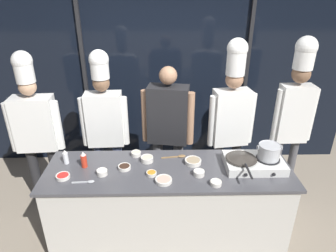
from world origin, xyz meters
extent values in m
plane|color=gray|center=(0.00, 0.00, 0.00)|extent=(24.00, 24.00, 0.00)
cube|color=black|center=(0.00, 1.74, 1.35)|extent=(5.41, 0.04, 2.70)
cube|color=#232326|center=(-1.15, 1.69, 1.35)|extent=(0.05, 0.05, 2.70)
cube|color=#232326|center=(1.15, 1.69, 1.35)|extent=(0.05, 0.05, 2.70)
cube|color=beige|center=(0.00, 0.00, 0.44)|extent=(2.35, 0.70, 0.88)
cube|color=#47474C|center=(0.00, 0.00, 0.89)|extent=(2.42, 0.74, 0.03)
cube|color=silver|center=(0.85, 0.03, 0.95)|extent=(0.57, 0.37, 0.09)
cylinder|color=black|center=(0.71, 0.03, 1.00)|extent=(0.23, 0.23, 0.01)
cylinder|color=black|center=(0.71, -0.17, 0.95)|extent=(0.03, 0.01, 0.03)
cylinder|color=black|center=(0.98, 0.03, 1.00)|extent=(0.23, 0.23, 0.01)
cylinder|color=black|center=(0.98, -0.17, 0.95)|extent=(0.03, 0.01, 0.03)
cylinder|color=#38332D|center=(0.71, 0.03, 1.01)|extent=(0.29, 0.29, 0.01)
cone|color=#38332D|center=(0.71, 0.03, 1.03)|extent=(0.31, 0.31, 0.04)
cylinder|color=black|center=(0.71, -0.23, 1.03)|extent=(0.02, 0.23, 0.02)
cylinder|color=#B7BABF|center=(0.98, 0.03, 1.08)|extent=(0.21, 0.21, 0.14)
torus|color=#B7BABF|center=(0.98, 0.03, 1.15)|extent=(0.21, 0.21, 0.01)
torus|color=#B7BABF|center=(0.86, 0.03, 1.12)|extent=(0.01, 0.05, 0.05)
torus|color=#B7BABF|center=(1.09, 0.03, 1.12)|extent=(0.01, 0.05, 0.05)
cylinder|color=red|center=(-0.83, 0.06, 0.97)|extent=(0.06, 0.06, 0.13)
cone|color=white|center=(-0.83, 0.06, 1.06)|extent=(0.05, 0.05, 0.04)
cylinder|color=white|center=(-1.03, 0.13, 0.97)|extent=(0.05, 0.05, 0.12)
cone|color=white|center=(-1.03, 0.13, 1.04)|extent=(0.04, 0.04, 0.03)
cylinder|color=silver|center=(0.29, -0.11, 0.93)|extent=(0.10, 0.10, 0.05)
torus|color=silver|center=(0.29, -0.11, 0.95)|extent=(0.11, 0.11, 0.01)
cylinder|color=silver|center=(0.29, -0.11, 0.94)|extent=(0.09, 0.09, 0.03)
cylinder|color=silver|center=(-0.99, -0.12, 0.92)|extent=(0.13, 0.13, 0.03)
torus|color=silver|center=(-0.99, -0.12, 0.94)|extent=(0.13, 0.13, 0.01)
cylinder|color=red|center=(-0.99, -0.12, 0.93)|extent=(0.11, 0.11, 0.02)
cylinder|color=silver|center=(-0.63, -0.08, 0.93)|extent=(0.10, 0.10, 0.05)
torus|color=silver|center=(-0.63, -0.08, 0.95)|extent=(0.10, 0.10, 0.01)
cylinder|color=white|center=(-0.63, -0.08, 0.94)|extent=(0.08, 0.08, 0.03)
cylinder|color=silver|center=(-0.43, 0.02, 0.92)|extent=(0.12, 0.12, 0.03)
torus|color=silver|center=(-0.43, 0.02, 0.94)|extent=(0.13, 0.13, 0.01)
cylinder|color=#382319|center=(-0.43, 0.02, 0.93)|extent=(0.10, 0.10, 0.02)
cylinder|color=silver|center=(0.42, -0.26, 0.92)|extent=(0.10, 0.10, 0.04)
torus|color=silver|center=(0.42, -0.26, 0.94)|extent=(0.11, 0.11, 0.01)
cylinder|color=silver|center=(0.42, -0.26, 0.94)|extent=(0.08, 0.08, 0.02)
cylinder|color=silver|center=(-0.22, 0.15, 0.93)|extent=(0.13, 0.13, 0.05)
torus|color=silver|center=(-0.22, 0.15, 0.95)|extent=(0.13, 0.13, 0.01)
cylinder|color=beige|center=(-0.22, 0.15, 0.94)|extent=(0.10, 0.10, 0.03)
cylinder|color=silver|center=(-0.16, -0.09, 0.92)|extent=(0.10, 0.10, 0.03)
torus|color=silver|center=(-0.16, -0.09, 0.94)|extent=(0.10, 0.10, 0.01)
cylinder|color=orange|center=(-0.16, -0.09, 0.93)|extent=(0.08, 0.08, 0.02)
cylinder|color=silver|center=(-0.05, -0.21, 0.92)|extent=(0.15, 0.15, 0.03)
torus|color=silver|center=(-0.05, -0.21, 0.94)|extent=(0.16, 0.16, 0.01)
cylinder|color=#EAA893|center=(-0.05, -0.21, 0.93)|extent=(0.13, 0.13, 0.02)
cylinder|color=silver|center=(-0.34, 0.26, 0.93)|extent=(0.10, 0.10, 0.04)
torus|color=silver|center=(-0.34, 0.26, 0.95)|extent=(0.10, 0.10, 0.01)
cylinder|color=beige|center=(-0.34, 0.26, 0.94)|extent=(0.08, 0.08, 0.02)
cylinder|color=silver|center=(0.25, 0.10, 0.93)|extent=(0.17, 0.17, 0.04)
torus|color=silver|center=(0.25, 0.10, 0.95)|extent=(0.17, 0.17, 0.01)
cylinder|color=#9E896B|center=(0.25, 0.10, 0.94)|extent=(0.14, 0.14, 0.02)
cube|color=olive|center=(0.02, 0.21, 0.91)|extent=(0.17, 0.04, 0.01)
ellipsoid|color=olive|center=(0.14, 0.23, 0.91)|extent=(0.09, 0.06, 0.02)
cube|color=#B2B5BA|center=(-0.82, -0.20, 0.91)|extent=(0.14, 0.02, 0.01)
ellipsoid|color=#B2B5BA|center=(-0.72, -0.20, 0.91)|extent=(0.07, 0.04, 0.02)
cylinder|color=#232326|center=(-1.38, 0.67, 0.39)|extent=(0.12, 0.12, 0.79)
cylinder|color=#232326|center=(-1.63, 0.65, 0.39)|extent=(0.12, 0.12, 0.79)
cube|color=white|center=(-1.51, 0.66, 1.11)|extent=(0.47, 0.27, 0.64)
cylinder|color=white|center=(-1.25, 0.64, 1.09)|extent=(0.09, 0.09, 0.59)
cylinder|color=white|center=(-1.76, 0.60, 1.09)|extent=(0.09, 0.09, 0.59)
sphere|color=tan|center=(-1.51, 0.66, 1.54)|extent=(0.19, 0.19, 0.19)
cylinder|color=white|center=(-1.51, 0.66, 1.71)|extent=(0.20, 0.20, 0.23)
sphere|color=white|center=(-1.51, 0.66, 1.83)|extent=(0.21, 0.21, 0.21)
cylinder|color=#2D3856|center=(-0.62, 0.75, 0.40)|extent=(0.11, 0.11, 0.79)
cylinder|color=#2D3856|center=(-0.84, 0.74, 0.40)|extent=(0.11, 0.11, 0.79)
cube|color=white|center=(-0.73, 0.74, 1.11)|extent=(0.43, 0.24, 0.64)
cylinder|color=white|center=(-0.50, 0.72, 1.10)|extent=(0.08, 0.08, 0.59)
cylinder|color=white|center=(-0.96, 0.70, 1.10)|extent=(0.08, 0.08, 0.59)
sphere|color=brown|center=(-0.73, 0.74, 1.55)|extent=(0.19, 0.19, 0.19)
cylinder|color=white|center=(-0.73, 0.74, 1.71)|extent=(0.20, 0.20, 0.21)
sphere|color=white|center=(-0.73, 0.74, 1.81)|extent=(0.21, 0.21, 0.21)
cylinder|color=#4C4C51|center=(0.14, 0.69, 0.42)|extent=(0.12, 0.12, 0.84)
cylinder|color=#4C4C51|center=(-0.11, 0.73, 0.42)|extent=(0.12, 0.12, 0.84)
cube|color=#232326|center=(0.01, 0.71, 1.18)|extent=(0.50, 0.31, 0.68)
cylinder|color=#A87A5B|center=(0.26, 0.63, 1.16)|extent=(0.09, 0.09, 0.63)
cylinder|color=#A87A5B|center=(-0.25, 0.72, 1.16)|extent=(0.09, 0.09, 0.63)
sphere|color=#A87A5B|center=(0.01, 0.71, 1.65)|extent=(0.20, 0.20, 0.20)
cylinder|color=#232326|center=(0.85, 0.70, 0.41)|extent=(0.11, 0.11, 0.82)
cylinder|color=#232326|center=(0.62, 0.67, 0.41)|extent=(0.11, 0.11, 0.82)
cube|color=white|center=(0.73, 0.68, 1.15)|extent=(0.44, 0.28, 0.66)
cylinder|color=white|center=(0.97, 0.69, 1.13)|extent=(0.08, 0.08, 0.61)
cylinder|color=white|center=(0.51, 0.62, 1.13)|extent=(0.08, 0.08, 0.61)
sphere|color=#A87A5B|center=(0.73, 0.68, 1.60)|extent=(0.19, 0.19, 0.19)
cylinder|color=white|center=(0.73, 0.68, 1.80)|extent=(0.20, 0.20, 0.28)
sphere|color=white|center=(0.73, 0.68, 1.94)|extent=(0.22, 0.22, 0.22)
cylinder|color=#4C4C51|center=(1.56, 0.69, 0.42)|extent=(0.09, 0.09, 0.85)
cylinder|color=#4C4C51|center=(1.36, 0.68, 0.42)|extent=(0.09, 0.09, 0.85)
cube|color=white|center=(1.46, 0.68, 1.19)|extent=(0.37, 0.20, 0.69)
cylinder|color=white|center=(1.66, 0.66, 1.18)|extent=(0.07, 0.07, 0.63)
cylinder|color=white|center=(1.26, 0.65, 1.18)|extent=(0.07, 0.07, 0.63)
sphere|color=brown|center=(1.46, 0.68, 1.66)|extent=(0.20, 0.20, 0.20)
cylinder|color=white|center=(1.46, 0.68, 1.83)|extent=(0.21, 0.21, 0.24)
sphere|color=white|center=(1.46, 0.68, 1.95)|extent=(0.23, 0.23, 0.23)
camera|label=1|loc=(-0.06, -2.46, 2.57)|focal=32.00mm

